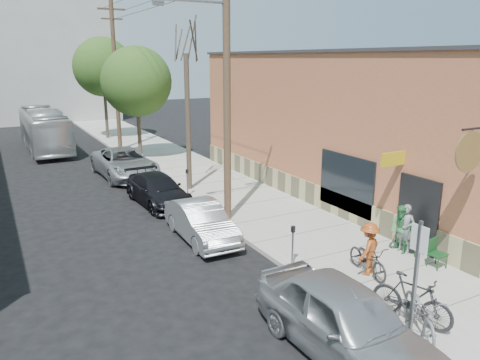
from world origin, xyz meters
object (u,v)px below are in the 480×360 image
sign_post (416,270)px  car_0 (346,321)px  parking_meter_near (293,239)px  car_2 (158,190)px  patio_chair_a (415,241)px  patron_green (401,229)px  patio_chair_b (438,254)px  patron_grey (405,229)px  parking_meter_far (187,178)px  car_1 (201,222)px  parked_bike_b (420,312)px  tree_bare (188,123)px  tree_leafy_far (103,67)px  cyclist (369,249)px  tree_leafy_mid (137,82)px  car_3 (125,163)px  parked_bike_a (412,299)px  utility_pole_near (225,82)px  bus (44,130)px

sign_post → car_0: 1.89m
parking_meter_near → car_2: bearing=99.9°
patio_chair_a → patron_green: patron_green is taller
patio_chair_b → car_0: 5.49m
parking_meter_near → patron_grey: 3.85m
parking_meter_far → car_1: size_ratio=0.30×
parking_meter_near → parked_bike_b: bearing=-83.9°
tree_bare → tree_leafy_far: (-0.00, 17.05, 2.30)m
sign_post → patron_grey: 5.18m
patio_chair_b → car_0: (-5.16, -1.85, 0.24)m
parking_meter_near → parking_meter_far: bearing=90.0°
patron_grey → cyclist: bearing=-89.2°
tree_leafy_far → car_1: bearing=-95.0°
tree_leafy_far → patron_green: size_ratio=4.93×
cyclist → car_1: size_ratio=0.39×
cyclist → patio_chair_a: bearing=166.8°
tree_leafy_mid → patio_chair_b: bearing=-81.0°
parking_meter_far → tree_leafy_mid: (0.55, 9.21, 3.91)m
car_2 → car_3: bearing=86.9°
sign_post → parked_bike_a: size_ratio=1.41×
patron_green → car_0: bearing=-52.9°
patron_green → cyclist: (-2.05, -0.72, -0.00)m
tree_bare → patron_grey: size_ratio=3.95×
cyclist → car_3: bearing=-100.9°
utility_pole_near → tree_bare: utility_pole_near is taller
car_1 → car_3: bearing=91.3°
cyclist → car_1: (-3.04, 5.10, -0.26)m
patio_chair_a → car_3: 15.97m
parking_meter_far → cyclist: cyclist is taller
tree_leafy_mid → car_3: bearing=-117.7°
sign_post → utility_pole_near: (0.04, 9.24, 3.58)m
car_1 → utility_pole_near: bearing=38.5°
cyclist → tree_leafy_mid: bearing=-108.9°
parking_meter_far → car_1: 5.13m
parked_bike_a → car_2: size_ratio=0.44×
car_1 → patio_chair_a: bearing=-39.9°
tree_bare → car_3: size_ratio=1.13×
utility_pole_near → patron_grey: utility_pole_near is taller
sign_post → tree_leafy_far: bearing=89.2°
utility_pole_near → tree_leafy_mid: 12.92m
sign_post → car_1: sign_post is taller
car_2 → parked_bike_b: bearing=-84.5°
bus → patron_green: bearing=-73.0°
patron_green → parked_bike_a: size_ratio=0.79×
sign_post → car_1: (-1.57, 8.02, -1.16)m
car_0 → car_3: car_0 is taller
utility_pole_near → tree_bare: size_ratio=1.58×
utility_pole_near → parked_bike_b: (0.33, -9.16, -4.73)m
parked_bike_b → car_2: bearing=129.2°
car_3 → patron_green: bearing=-72.7°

